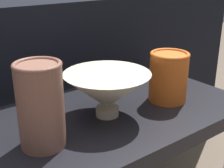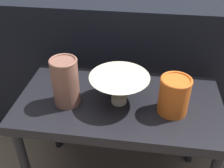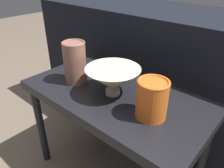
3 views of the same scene
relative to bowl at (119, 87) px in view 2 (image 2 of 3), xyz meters
name	(u,v)px [view 2 (image 2 of 3)]	position (x,y,z in m)	size (l,w,h in m)	color
table	(119,111)	(0.00, 0.01, -0.13)	(0.78, 0.41, 0.50)	black
couch_backdrop	(130,62)	(0.00, 0.52, -0.19)	(1.74, 0.50, 0.75)	black
bowl	(119,87)	(0.00, 0.00, 0.00)	(0.22, 0.22, 0.11)	beige
vase_textured_left	(65,81)	(-0.19, -0.03, 0.03)	(0.10, 0.10, 0.18)	brown
vase_colorful_right	(174,95)	(0.20, -0.02, 0.00)	(0.11, 0.11, 0.14)	orange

